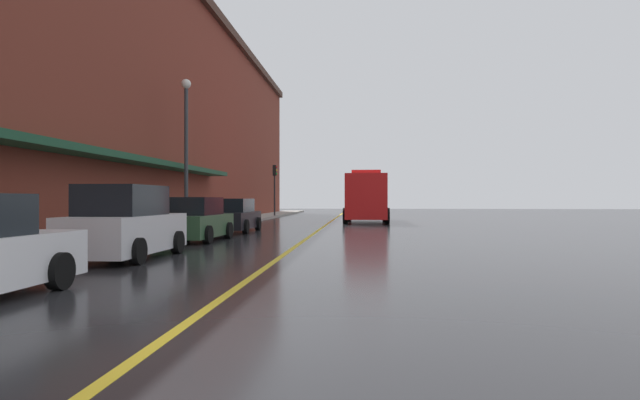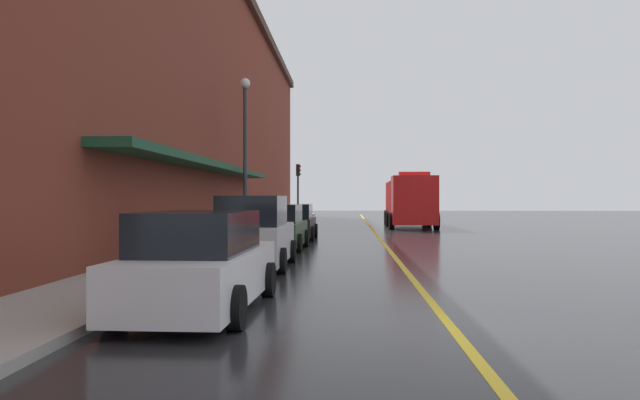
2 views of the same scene
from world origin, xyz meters
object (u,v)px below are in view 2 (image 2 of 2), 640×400
parking_meter_0 (217,224)px  traffic_light_near (298,181)px  parked_car_1 (254,234)px  parking_meter_1 (232,221)px  parked_car_0 (201,264)px  parked_car_2 (278,228)px  parking_meter_2 (180,232)px  street_lamp_left (245,140)px  parked_car_3 (294,223)px  fire_truck (409,202)px

parking_meter_0 → traffic_light_near: traffic_light_near is taller
parked_car_1 → parking_meter_1: size_ratio=3.28×
parked_car_0 → parked_car_1: parked_car_1 is taller
parked_car_2 → parking_meter_2: (-1.39, -7.98, 0.30)m
parking_meter_1 → parked_car_2: bearing=45.0°
parked_car_1 → parking_meter_0: bearing=34.2°
parked_car_2 → street_lamp_left: 6.47m
parked_car_2 → parked_car_1: bearing=-178.2°
parked_car_0 → parking_meter_1: (-1.49, 10.82, 0.29)m
parked_car_1 → traffic_light_near: (-1.34, 32.07, 2.28)m
parked_car_2 → street_lamp_left: street_lamp_left is taller
parked_car_0 → street_lamp_left: bearing=8.3°
parked_car_3 → parking_meter_1: parked_car_3 is taller
street_lamp_left → fire_truck: bearing=55.9°
parked_car_3 → parking_meter_0: 9.46m
parking_meter_2 → street_lamp_left: (-0.60, 12.94, 3.34)m
parked_car_0 → parked_car_1: bearing=2.2°
traffic_light_near → parked_car_1: bearing=-87.6°
parked_car_0 → parking_meter_2: size_ratio=3.68×
parked_car_3 → parking_meter_0: bearing=171.2°
parking_meter_2 → fire_truck: bearing=72.9°
parked_car_0 → parked_car_1: 6.33m
parked_car_2 → fire_truck: bearing=-18.5°
parked_car_0 → parked_car_3: bearing=1.4°
fire_truck → street_lamp_left: size_ratio=1.29×
parking_meter_1 → parking_meter_2: same height
parked_car_0 → parking_meter_2: 4.49m
parked_car_3 → street_lamp_left: (-2.09, -0.58, 3.66)m
parked_car_0 → parked_car_2: 12.21m
fire_truck → parking_meter_1: size_ratio=6.71×
parked_car_2 → parking_meter_1: (-1.39, -1.39, 0.30)m
parked_car_0 → street_lamp_left: street_lamp_left is taller
parked_car_0 → street_lamp_left: size_ratio=0.71×
parking_meter_2 → street_lamp_left: size_ratio=0.19×
parked_car_1 → street_lamp_left: (-2.00, 10.84, 3.52)m
parking_meter_2 → parked_car_2: bearing=80.1°
parked_car_3 → fire_truck: 13.44m
parking_meter_0 → parking_meter_1: bearing=90.0°
parked_car_1 → parked_car_0: bearing=-179.0°
parked_car_0 → fire_truck: fire_truck is taller
fire_truck → street_lamp_left: 15.24m
parked_car_3 → traffic_light_near: 20.84m
parking_meter_0 → parking_meter_1: same height
fire_truck → traffic_light_near: 11.83m
parked_car_2 → street_lamp_left: bearing=23.6°
parked_car_0 → parked_car_1: (-0.09, 6.33, 0.11)m
parked_car_1 → fire_truck: size_ratio=0.49×
parked_car_1 → parked_car_3: parked_car_1 is taller
parking_meter_1 → street_lamp_left: (-0.60, 6.35, 3.34)m
parked_car_0 → parking_meter_1: parked_car_0 is taller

